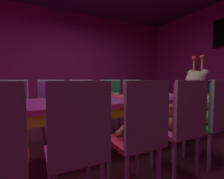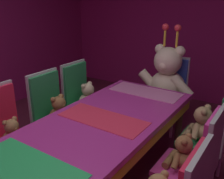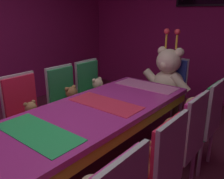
{
  "view_description": "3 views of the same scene",
  "coord_description": "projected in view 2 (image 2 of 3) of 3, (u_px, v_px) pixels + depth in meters",
  "views": [
    {
      "loc": [
        1.91,
        -0.81,
        1.0
      ],
      "look_at": [
        -0.24,
        0.25,
        0.84
      ],
      "focal_mm": 26.07,
      "sensor_mm": 36.0,
      "label": 1
    },
    {
      "loc": [
        1.18,
        -1.22,
        1.74
      ],
      "look_at": [
        -0.03,
        0.58,
        0.95
      ],
      "focal_mm": 41.73,
      "sensor_mm": 36.0,
      "label": 2
    },
    {
      "loc": [
        1.48,
        -1.32,
        1.62
      ],
      "look_at": [
        0.18,
        0.29,
        0.96
      ],
      "focal_mm": 38.31,
      "sensor_mm": 36.0,
      "label": 3
    }
  ],
  "objects": [
    {
      "name": "chair_left_4",
      "position": [
        79.0,
        94.0,
        3.19
      ],
      "size": [
        0.42,
        0.41,
        0.98
      ],
      "color": "#268C4C",
      "rests_on": "ground_plane"
    },
    {
      "name": "chair_left_2",
      "position": [
        3.0,
        127.0,
        2.39
      ],
      "size": [
        0.42,
        0.41,
        0.98
      ],
      "color": "red",
      "rests_on": "ground_plane"
    },
    {
      "name": "teddy_left_2",
      "position": [
        13.0,
        134.0,
        2.33
      ],
      "size": [
        0.21,
        0.27,
        0.26
      ],
      "color": "#9E7247",
      "rests_on": "chair_left_2"
    },
    {
      "name": "teddy_right_3",
      "position": [
        182.0,
        153.0,
        2.03
      ],
      "size": [
        0.23,
        0.29,
        0.28
      ],
      "rotation": [
        0.0,
        0.0,
        3.14
      ],
      "color": "olive",
      "rests_on": "chair_right_3"
    },
    {
      "name": "throne_chair",
      "position": [
        171.0,
        86.0,
        3.48
      ],
      "size": [
        0.41,
        0.42,
        0.98
      ],
      "rotation": [
        0.0,
        0.0,
        -1.57
      ],
      "color": "#2D47B2",
      "rests_on": "ground_plane"
    },
    {
      "name": "teddy_left_3",
      "position": [
        60.0,
        111.0,
        2.74
      ],
      "size": [
        0.25,
        0.32,
        0.3
      ],
      "color": "olive",
      "rests_on": "chair_left_3"
    },
    {
      "name": "chair_right_4",
      "position": [
        218.0,
        129.0,
        2.35
      ],
      "size": [
        0.42,
        0.41,
        0.98
      ],
      "rotation": [
        0.0,
        0.0,
        3.14
      ],
      "color": "#268C4C",
      "rests_on": "ground_plane"
    },
    {
      "name": "wall_back",
      "position": [
        204.0,
        17.0,
        4.19
      ],
      "size": [
        5.2,
        0.12,
        2.8
      ],
      "primitive_type": "cube",
      "color": "#8C1959",
      "rests_on": "ground_plane"
    },
    {
      "name": "banquet_table",
      "position": [
        72.0,
        149.0,
        1.94
      ],
      "size": [
        0.9,
        2.81,
        0.75
      ],
      "color": "#B22D8C",
      "rests_on": "ground_plane"
    },
    {
      "name": "king_teddy_bear",
      "position": [
        166.0,
        77.0,
        3.29
      ],
      "size": [
        0.74,
        0.58,
        0.95
      ],
      "rotation": [
        0.0,
        0.0,
        -1.57
      ],
      "color": "beige",
      "rests_on": "throne_chair"
    },
    {
      "name": "chair_left_3",
      "position": [
        50.0,
        107.0,
        2.81
      ],
      "size": [
        0.42,
        0.41,
        0.98
      ],
      "color": "#268C4C",
      "rests_on": "ground_plane"
    },
    {
      "name": "teddy_right_4",
      "position": [
        201.0,
        125.0,
        2.42
      ],
      "size": [
        0.27,
        0.35,
        0.33
      ],
      "rotation": [
        0.0,
        0.0,
        3.14
      ],
      "color": "tan",
      "rests_on": "chair_right_4"
    },
    {
      "name": "chair_right_3",
      "position": [
        201.0,
        157.0,
        1.95
      ],
      "size": [
        0.42,
        0.41,
        0.98
      ],
      "rotation": [
        0.0,
        0.0,
        3.14
      ],
      "color": "#CC338C",
      "rests_on": "ground_plane"
    },
    {
      "name": "teddy_left_4",
      "position": [
        88.0,
        97.0,
        3.12
      ],
      "size": [
        0.25,
        0.32,
        0.31
      ],
      "color": "beige",
      "rests_on": "chair_left_4"
    }
  ]
}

